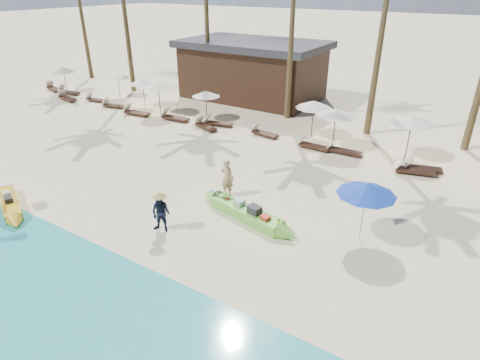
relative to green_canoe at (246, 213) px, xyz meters
The scene contains 30 objects.
ground 2.08m from the green_canoe, 118.03° to the right, with size 240.00×240.00×0.00m, color beige.
wet_sand_strip 6.90m from the green_canoe, 98.10° to the right, with size 240.00×4.50×0.01m, color tan.
green_canoe is the anchor object (origin of this frame).
yellow_canoe 9.71m from the green_canoe, 152.71° to the right, with size 4.43×2.22×1.23m.
tourist 2.10m from the green_canoe, 144.99° to the left, with size 0.61×0.40×1.68m, color tan.
vendor_green 3.29m from the green_canoe, 132.22° to the right, with size 0.73×0.57×1.50m, color #121A31.
blue_umbrella 4.65m from the green_canoe, 13.81° to the left, with size 2.05×2.05×2.20m.
resort_parasol_0 24.71m from the green_canoe, 158.64° to the left, with size 1.94×1.94×2.00m.
lounger_0_left 25.83m from the green_canoe, 160.46° to the left, with size 2.05×1.12×0.67m.
lounger_0_right 23.76m from the green_canoe, 159.08° to the left, with size 1.97×0.79×0.65m.
resort_parasol_1 20.76m from the green_canoe, 150.47° to the left, with size 1.78×1.78×1.83m.
lounger_1_left 21.93m from the green_canoe, 160.65° to the left, with size 2.01×0.92×0.66m.
lounger_1_right 20.22m from the green_canoe, 156.06° to the left, with size 1.81×0.81×0.59m.
resort_parasol_2 17.31m from the green_canoe, 147.13° to the left, with size 1.94×1.94×2.00m.
lounger_2_left 17.90m from the green_canoe, 154.23° to the left, with size 1.88×0.97×0.61m.
resort_parasol_3 14.90m from the green_canoe, 145.10° to the left, with size 2.22×2.22×2.28m.
lounger_3_left 15.33m from the green_canoe, 151.29° to the left, with size 2.00×0.79×0.66m.
lounger_3_right 13.06m from the green_canoe, 142.97° to the left, with size 2.02×0.76×0.67m.
resort_parasol_4 12.80m from the green_canoe, 133.33° to the left, with size 1.85×1.85×1.91m.
lounger_4_left 11.24m from the green_canoe, 130.85° to the left, with size 1.94×1.00×0.63m.
lounger_4_right 10.83m from the green_canoe, 135.20° to the left, with size 1.87×1.12×0.61m.
resort_parasol_5 10.13m from the green_canoe, 98.49° to the left, with size 2.11×2.11×2.17m.
lounger_5_left 9.35m from the green_canoe, 115.05° to the left, with size 1.84×0.80×0.60m.
resort_parasol_6 9.02m from the green_canoe, 88.48° to the left, with size 2.19×2.19×2.26m.
lounger_6_left 8.15m from the green_canoe, 94.65° to the left, with size 1.83×0.60×0.62m.
lounger_6_right 8.37m from the green_canoe, 83.15° to the left, with size 1.85×0.60×0.62m.
resort_parasol_7 10.51m from the green_canoe, 67.40° to the left, with size 2.26×2.26×2.33m.
lounger_7_left 9.01m from the green_canoe, 58.76° to the left, with size 1.99×1.06×0.65m.
lounger_7_right 9.59m from the green_canoe, 58.79° to the left, with size 1.85×1.03×0.60m.
pavilion_west 18.17m from the green_canoe, 119.79° to the left, with size 10.80×6.60×4.30m.
Camera 1 is at (7.90, -9.65, 8.36)m, focal length 30.00 mm.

